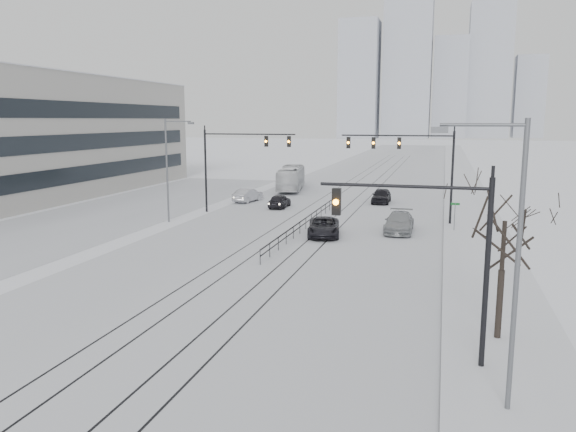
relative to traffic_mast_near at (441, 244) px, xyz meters
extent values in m
plane|color=white|center=(-10.79, -6.00, -4.56)|extent=(500.00, 500.00, 0.00)
cube|color=silver|center=(-10.79, 54.00, -4.55)|extent=(22.00, 260.00, 0.02)
cube|color=silver|center=(2.71, 54.00, -4.48)|extent=(5.00, 260.00, 0.16)
cube|color=gray|center=(0.26, 54.00, -4.50)|extent=(0.10, 260.00, 0.12)
cube|color=silver|center=(-30.79, 29.00, -4.55)|extent=(14.00, 60.00, 0.03)
cube|color=black|center=(-13.39, 34.00, -4.54)|extent=(0.10, 180.00, 0.01)
cube|color=black|center=(-11.99, 34.00, -4.54)|extent=(0.10, 180.00, 0.01)
cube|color=black|center=(-9.59, 34.00, -4.54)|extent=(0.10, 180.00, 0.01)
cube|color=black|center=(-8.19, 34.00, -4.54)|extent=(0.10, 180.00, 0.01)
cube|color=black|center=(-38.77, 29.00, 2.44)|extent=(0.08, 58.00, 12.00)
cube|color=#A5AAB5|center=(-40.79, 254.00, 22.94)|extent=(18.00, 18.00, 55.00)
cube|color=#A5AAB5|center=(-18.79, 262.00, 31.44)|extent=(22.00, 22.00, 72.00)
cube|color=#A5AAB5|center=(1.21, 270.00, 19.44)|extent=(16.00, 16.00, 48.00)
cube|color=#A5AAB5|center=(19.21, 278.00, 27.44)|extent=(20.00, 20.00, 64.00)
cube|color=#A5AAB5|center=(39.21, 286.00, 15.44)|extent=(14.00, 14.00, 40.00)
cylinder|color=black|center=(1.61, 0.00, -1.06)|extent=(0.20, 0.20, 7.00)
cylinder|color=black|center=(-1.39, 0.00, 2.04)|extent=(6.00, 0.12, 0.12)
cube|color=black|center=(-3.79, 0.00, 1.39)|extent=(0.32, 0.24, 1.00)
sphere|color=orange|center=(-3.79, -0.14, 1.39)|extent=(0.22, 0.22, 0.22)
cylinder|color=black|center=(0.71, 29.00, -0.56)|extent=(0.20, 0.20, 8.00)
cylinder|color=black|center=(-4.04, 29.00, 3.04)|extent=(9.50, 0.12, 0.12)
cube|color=black|center=(-8.19, 29.00, 2.39)|extent=(0.32, 0.24, 1.00)
sphere|color=orange|center=(-8.19, 28.86, 2.39)|extent=(0.22, 0.22, 0.22)
cube|color=black|center=(-5.99, 29.00, 2.39)|extent=(0.32, 0.24, 1.00)
sphere|color=orange|center=(-5.99, 28.86, 2.39)|extent=(0.22, 0.22, 0.22)
cube|color=black|center=(-3.79, 29.00, 2.39)|extent=(0.32, 0.24, 1.00)
sphere|color=orange|center=(-3.79, 28.86, 2.39)|extent=(0.22, 0.22, 0.22)
cylinder|color=black|center=(-22.29, 30.00, -0.56)|extent=(0.20, 0.20, 8.00)
cylinder|color=black|center=(-17.79, 30.00, 3.04)|extent=(9.00, 0.12, 0.12)
cube|color=black|center=(-13.89, 30.00, 2.39)|extent=(0.32, 0.24, 1.00)
sphere|color=orange|center=(-13.89, 29.86, 2.39)|extent=(0.22, 0.22, 0.22)
cube|color=black|center=(-16.09, 30.00, 2.39)|extent=(0.32, 0.24, 1.00)
sphere|color=orange|center=(-16.09, 29.86, 2.39)|extent=(0.22, 0.22, 0.22)
cylinder|color=#595B60|center=(2.21, -3.00, -0.06)|extent=(0.16, 0.16, 9.00)
cylinder|color=#595B60|center=(1.01, -3.00, 4.24)|extent=(2.40, 0.10, 0.10)
cube|color=#595B60|center=(-0.19, -3.00, 4.09)|extent=(0.50, 0.25, 0.18)
cylinder|color=#595B60|center=(-23.29, 24.00, -0.06)|extent=(0.16, 0.16, 9.00)
cylinder|color=#595B60|center=(-22.09, 24.00, 4.24)|extent=(2.40, 0.10, 0.10)
cube|color=#595B60|center=(-20.89, 24.00, 4.09)|extent=(0.50, 0.25, 0.18)
cylinder|color=black|center=(2.41, 3.00, -3.06)|extent=(0.26, 0.26, 3.00)
cylinder|color=black|center=(2.41, 3.00, -0.81)|extent=(0.18, 0.18, 2.50)
cube|color=black|center=(-10.79, 24.00, -3.61)|extent=(0.06, 24.00, 0.06)
cube|color=black|center=(-10.79, 24.00, -4.01)|extent=(0.06, 24.00, 0.06)
cylinder|color=#595B60|center=(1.01, 26.00, -3.36)|extent=(0.06, 0.06, 2.40)
cube|color=#0C4C19|center=(1.01, 26.00, -2.26)|extent=(0.70, 0.04, 0.18)
imported|color=black|center=(-16.11, 34.42, -3.86)|extent=(1.75, 4.15, 1.40)
imported|color=#A6A7AE|center=(-20.65, 37.48, -3.83)|extent=(2.24, 4.62, 1.46)
imported|color=black|center=(-8.79, 21.68, -3.85)|extent=(3.26, 5.49, 1.43)
imported|color=#919598|center=(-3.26, 24.81, -3.77)|extent=(2.27, 5.46, 1.58)
imported|color=black|center=(-6.40, 40.58, -3.77)|extent=(1.91, 4.66, 1.58)
imported|color=silver|center=(-18.76, 48.68, -3.04)|extent=(4.23, 11.19, 3.04)
camera|label=1|loc=(-0.02, -20.27, 4.39)|focal=35.00mm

